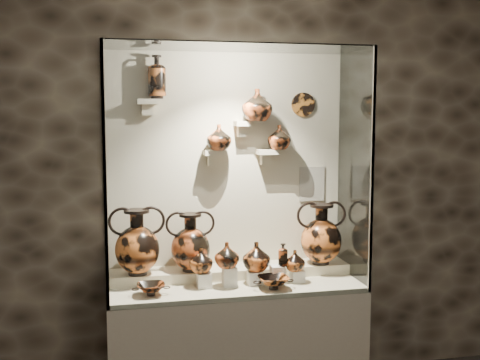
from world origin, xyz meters
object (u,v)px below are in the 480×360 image
Objects in this scene: amphora_left at (137,242)px; jug_b at (227,255)px; amphora_mid at (190,242)px; jug_c at (256,256)px; jug_a at (201,260)px; jug_e at (295,261)px; ovoid_vase_a at (219,137)px; ovoid_vase_b at (257,105)px; kylix_right at (273,281)px; ovoid_vase_c at (279,137)px; amphora_right at (321,234)px; lekythos_small at (283,253)px; lekythos_tall at (157,74)px; kylix_left at (151,288)px.

amphora_left is 2.61× the size of jug_b.
amphora_mid reaches higher than jug_c.
jug_a is at bearing -39.28° from amphora_left.
jug_a is at bearing 179.73° from jug_b.
jug_e is 0.99m from ovoid_vase_a.
ovoid_vase_b is at bearing 53.05° from jug_b.
amphora_left is 1.11× the size of amphora_mid.
jug_e is 0.55× the size of kylix_right.
jug_c is 0.26m from jug_e.
jug_c is 1.14× the size of ovoid_vase_c.
amphora_right is 2.44× the size of ovoid_vase_a.
lekythos_small reaches higher than jug_a.
kylix_right is 1.01m from ovoid_vase_c.
ovoid_vase_a is at bearing 99.85° from jug_b.
amphora_right reaches higher than jug_e.
lekythos_tall is 0.59m from ovoid_vase_a.
kylix_left is at bearing -148.48° from amphora_mid.
jug_a is 0.96× the size of ovoid_vase_c.
amphora_right is 2.66× the size of jug_a.
jug_c is (0.21, 0.03, -0.03)m from jug_b.
kylix_left is at bearing -158.18° from ovoid_vase_a.
kylix_right is 1.17× the size of ovoid_vase_b.
ovoid_vase_b reaches higher than ovoid_vase_a.
lekythos_tall is 1.92× the size of ovoid_vase_c.
kylix_right is (0.29, -0.12, -0.16)m from jug_b.
jug_b is 0.74× the size of kylix_left.
amphora_left is at bearing 176.55° from ovoid_vase_a.
jug_b is 1.05m from ovoid_vase_b.
jug_e reaches higher than kylix_right.
jug_b is 0.54m from kylix_left.
lekythos_small reaches higher than jug_e.
amphora_mid is 2.31× the size of lekythos_small.
ovoid_vase_a reaches higher than amphora_mid.
jug_e is at bearing -42.35° from ovoid_vase_b.
lekythos_tall is 0.71m from ovoid_vase_b.
kylix_left is (-0.29, -0.27, -0.22)m from amphora_mid.
ovoid_vase_a is at bearing 168.85° from amphora_right.
amphora_mid is at bearing 168.63° from jug_e.
kylix_right is at bearing -3.59° from kylix_left.
jug_c is 0.84× the size of kylix_left.
jug_e is at bearing 20.61° from kylix_right.
ovoid_vase_a is at bearing 7.67° from amphora_mid.
kylix_right is at bearing -12.05° from jug_b.
ovoid_vase_a is (0.00, 0.27, 0.76)m from jug_b.
kylix_left is (0.07, -0.25, -0.25)m from amphora_left.
ovoid_vase_a is at bearing -21.95° from lekythos_tall.
kylix_left is at bearing -147.12° from jug_a.
kylix_left is 1.11m from ovoid_vase_a.
jug_e is 0.83× the size of lekythos_small.
amphora_left is 1.22m from ovoid_vase_c.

